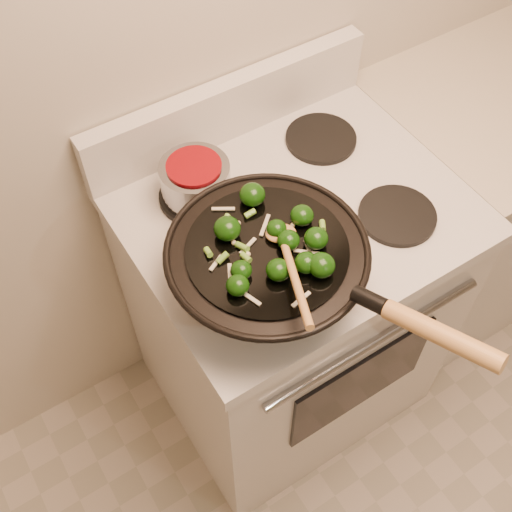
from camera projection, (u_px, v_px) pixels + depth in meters
stove at (287, 307)px, 1.86m from camera, size 0.78×0.67×1.08m
counter_unit at (477, 196)px, 2.14m from camera, size 0.76×0.62×0.91m
wok at (269, 266)px, 1.30m from camera, size 0.41×0.66×0.23m
stirfry at (274, 239)px, 1.25m from camera, size 0.26×0.29×0.05m
wooden_spoon at (288, 258)px, 1.21m from camera, size 0.15×0.27×0.08m
saucepan at (196, 180)px, 1.47m from camera, size 0.16×0.25×0.10m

